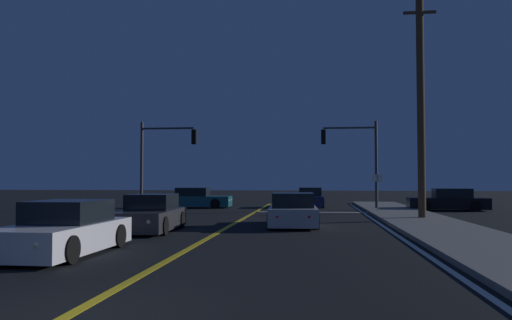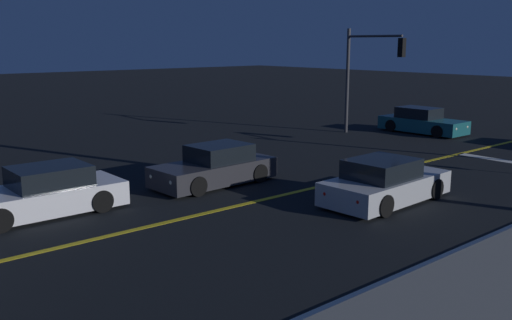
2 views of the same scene
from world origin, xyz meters
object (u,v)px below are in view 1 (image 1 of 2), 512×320
at_px(traffic_signal_near_right, 356,151).
at_px(street_sign_corner, 377,186).
at_px(car_side_waiting_black, 448,201).
at_px(utility_pole_right, 421,97).
at_px(car_distant_tail_navy, 310,198).
at_px(traffic_signal_far_left, 162,151).
at_px(car_parked_curb_white, 65,231).
at_px(car_following_oncoming_charcoal, 151,215).
at_px(car_far_approaching_teal, 196,199).
at_px(car_lead_oncoming_silver, 293,212).

xyz_separation_m(traffic_signal_near_right, street_sign_corner, (0.93, -2.80, -2.13)).
distance_m(car_side_waiting_black, utility_pole_right, 9.90).
bearing_deg(car_distant_tail_navy, utility_pole_right, -65.04).
relative_size(car_distant_tail_navy, traffic_signal_far_left, 0.83).
bearing_deg(car_parked_curb_white, car_following_oncoming_charcoal, -93.22).
bearing_deg(street_sign_corner, car_following_oncoming_charcoal, -131.40).
bearing_deg(car_far_approaching_teal, car_side_waiting_black, 84.93).
xyz_separation_m(car_distant_tail_navy, traffic_signal_far_left, (-9.04, -4.67, 3.03)).
distance_m(car_side_waiting_black, traffic_signal_far_left, 17.73).
bearing_deg(utility_pole_right, car_lead_oncoming_silver, -149.89).
bearing_deg(car_side_waiting_black, car_parked_curb_white, 146.26).
relative_size(car_distant_tail_navy, traffic_signal_near_right, 0.82).
height_order(car_side_waiting_black, car_lead_oncoming_silver, same).
bearing_deg(car_distant_tail_navy, street_sign_corner, -58.71).
distance_m(utility_pole_right, street_sign_corner, 6.51).
distance_m(car_far_approaching_teal, traffic_signal_far_left, 4.44).
relative_size(car_following_oncoming_charcoal, traffic_signal_near_right, 0.80).
relative_size(car_lead_oncoming_silver, traffic_signal_near_right, 0.81).
relative_size(car_side_waiting_black, car_distant_tail_navy, 1.05).
distance_m(car_parked_curb_white, utility_pole_right, 16.87).
xyz_separation_m(car_following_oncoming_charcoal, car_distant_tail_navy, (5.68, 16.77, 0.00)).
bearing_deg(car_lead_oncoming_silver, traffic_signal_far_left, 129.03).
bearing_deg(car_distant_tail_navy, car_parked_curb_white, -105.43).
bearing_deg(car_parked_curb_white, car_distant_tail_navy, -104.76).
height_order(traffic_signal_near_right, street_sign_corner, traffic_signal_near_right).
xyz_separation_m(car_distant_tail_navy, traffic_signal_near_right, (2.81, -3.27, 3.05)).
height_order(car_lead_oncoming_silver, traffic_signal_near_right, traffic_signal_near_right).
bearing_deg(traffic_signal_far_left, car_side_waiting_black, 5.51).
height_order(car_distant_tail_navy, car_parked_curb_white, same).
distance_m(traffic_signal_near_right, traffic_signal_far_left, 11.94).
bearing_deg(utility_pole_right, street_sign_corner, 106.30).
bearing_deg(car_parked_curb_white, car_lead_oncoming_silver, -123.07).
bearing_deg(utility_pole_right, car_parked_curb_white, -134.00).
height_order(car_far_approaching_teal, car_parked_curb_white, same).
relative_size(traffic_signal_near_right, utility_pole_right, 0.50).
xyz_separation_m(car_following_oncoming_charcoal, car_parked_curb_white, (-0.35, -5.67, 0.00)).
bearing_deg(car_far_approaching_teal, street_sign_corner, 68.54).
distance_m(car_lead_oncoming_silver, traffic_signal_far_left, 13.08).
bearing_deg(traffic_signal_far_left, utility_pole_right, -23.57).
bearing_deg(car_parked_curb_white, utility_pole_right, -133.72).
height_order(car_parked_curb_white, utility_pole_right, utility_pole_right).
height_order(car_lead_oncoming_silver, car_distant_tail_navy, same).
distance_m(car_parked_curb_white, street_sign_corner, 19.08).
xyz_separation_m(traffic_signal_near_right, traffic_signal_far_left, (-11.85, -1.40, -0.02)).
bearing_deg(traffic_signal_far_left, car_far_approaching_teal, 63.28).
xyz_separation_m(car_far_approaching_teal, traffic_signal_far_left, (-1.46, -2.90, 3.03)).
relative_size(car_distant_tail_navy, car_parked_curb_white, 1.01).
relative_size(car_side_waiting_black, car_parked_curb_white, 1.05).
relative_size(car_parked_curb_white, traffic_signal_far_left, 0.82).
xyz_separation_m(car_far_approaching_teal, car_lead_oncoming_silver, (6.97, -12.42, 0.00)).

